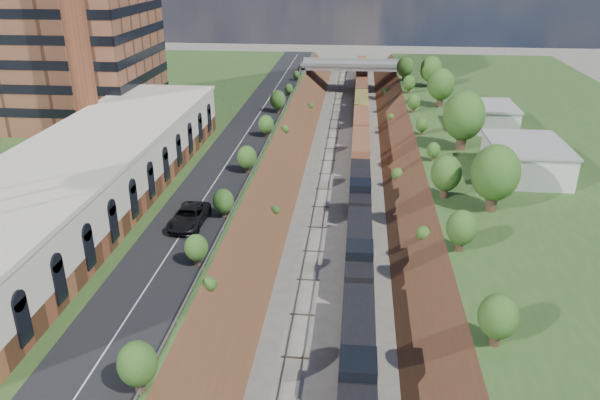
# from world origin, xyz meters

# --- Properties ---
(platform_left) EXTENTS (44.00, 180.00, 5.00)m
(platform_left) POSITION_xyz_m (-33.00, 60.00, 2.50)
(platform_left) COLOR #2E5322
(platform_left) RESTS_ON ground
(platform_right) EXTENTS (44.00, 180.00, 5.00)m
(platform_right) POSITION_xyz_m (33.00, 60.00, 2.50)
(platform_right) COLOR #2E5322
(platform_right) RESTS_ON ground
(embankment_left) EXTENTS (10.00, 180.00, 10.00)m
(embankment_left) POSITION_xyz_m (-11.00, 60.00, 0.00)
(embankment_left) COLOR brown
(embankment_left) RESTS_ON ground
(embankment_right) EXTENTS (10.00, 180.00, 10.00)m
(embankment_right) POSITION_xyz_m (11.00, 60.00, 0.00)
(embankment_right) COLOR brown
(embankment_right) RESTS_ON ground
(rail_left_track) EXTENTS (1.58, 180.00, 0.18)m
(rail_left_track) POSITION_xyz_m (-2.60, 60.00, 0.09)
(rail_left_track) COLOR gray
(rail_left_track) RESTS_ON ground
(rail_right_track) EXTENTS (1.58, 180.00, 0.18)m
(rail_right_track) POSITION_xyz_m (2.60, 60.00, 0.09)
(rail_right_track) COLOR gray
(rail_right_track) RESTS_ON ground
(road) EXTENTS (8.00, 180.00, 0.10)m
(road) POSITION_xyz_m (-15.50, 60.00, 5.05)
(road) COLOR black
(road) RESTS_ON platform_left
(guardrail) EXTENTS (0.10, 171.00, 0.70)m
(guardrail) POSITION_xyz_m (-11.40, 59.80, 5.55)
(guardrail) COLOR #99999E
(guardrail) RESTS_ON platform_left
(commercial_building) EXTENTS (14.30, 62.30, 7.00)m
(commercial_building) POSITION_xyz_m (-28.00, 38.00, 8.51)
(commercial_building) COLOR brown
(commercial_building) RESTS_ON platform_left
(smokestack) EXTENTS (3.20, 3.20, 40.00)m
(smokestack) POSITION_xyz_m (-36.00, 56.00, 25.00)
(smokestack) COLOR brown
(smokestack) RESTS_ON platform_left
(overpass) EXTENTS (24.50, 8.30, 7.40)m
(overpass) POSITION_xyz_m (0.00, 122.00, 4.92)
(overpass) COLOR gray
(overpass) RESTS_ON ground
(white_building_near) EXTENTS (9.00, 12.00, 4.00)m
(white_building_near) POSITION_xyz_m (23.50, 52.00, 7.00)
(white_building_near) COLOR silver
(white_building_near) RESTS_ON platform_right
(white_building_far) EXTENTS (8.00, 10.00, 3.60)m
(white_building_far) POSITION_xyz_m (23.00, 74.00, 6.80)
(white_building_far) COLOR silver
(white_building_far) RESTS_ON platform_right
(tree_right_large) EXTENTS (5.25, 5.25, 7.61)m
(tree_right_large) POSITION_xyz_m (17.00, 40.00, 9.38)
(tree_right_large) COLOR #473323
(tree_right_large) RESTS_ON platform_right
(tree_left_crest) EXTENTS (2.45, 2.45, 3.55)m
(tree_left_crest) POSITION_xyz_m (-11.80, 20.00, 7.04)
(tree_left_crest) COLOR #473323
(tree_left_crest) RESTS_ON platform_left
(freight_train) EXTENTS (2.78, 142.53, 4.55)m
(freight_train) POSITION_xyz_m (2.60, 82.87, 2.45)
(freight_train) COLOR black
(freight_train) RESTS_ON ground
(suv) EXTENTS (3.38, 6.99, 1.92)m
(suv) POSITION_xyz_m (-15.23, 32.75, 6.06)
(suv) COLOR black
(suv) RESTS_ON road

